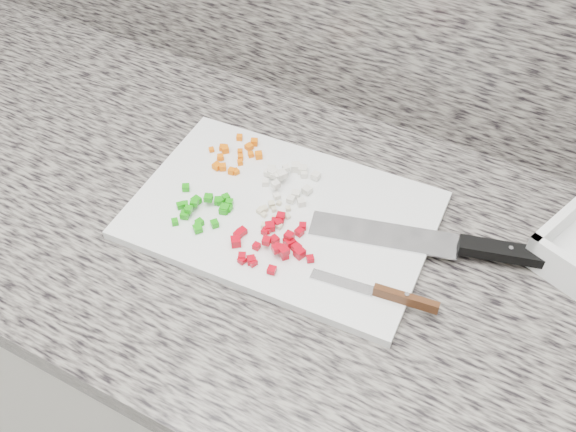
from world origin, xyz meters
name	(u,v)px	position (x,y,z in m)	size (l,w,h in m)	color
cabinet	(285,388)	(0.00, 1.44, 0.43)	(3.92, 0.62, 0.86)	silver
countertop	(283,238)	(0.00, 1.44, 0.88)	(3.96, 0.64, 0.04)	slate
cutting_board	(282,215)	(-0.01, 1.46, 0.91)	(0.42, 0.28, 0.01)	silver
carrot_pile	(235,155)	(-0.13, 1.52, 0.92)	(0.09, 0.09, 0.01)	#E06104
onion_pile	(287,178)	(-0.03, 1.51, 0.92)	(0.09, 0.08, 0.02)	silver
green_pepper_pile	(205,208)	(-0.11, 1.41, 0.92)	(0.09, 0.09, 0.02)	#16930D
red_pepper_pile	(273,242)	(0.01, 1.39, 0.92)	(0.12, 0.10, 0.02)	#A80211
garlic_pile	(271,213)	(-0.02, 1.44, 0.92)	(0.05, 0.06, 0.01)	beige
chef_knife	(465,246)	(0.24, 1.51, 0.92)	(0.33, 0.12, 0.02)	silver
paring_knife	(389,295)	(0.18, 1.39, 0.92)	(0.17, 0.03, 0.02)	silver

